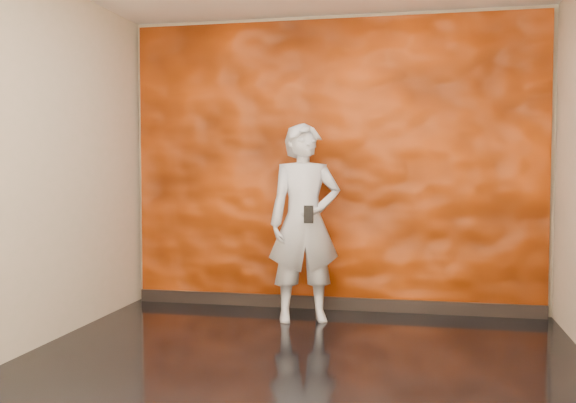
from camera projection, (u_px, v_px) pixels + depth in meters
name	position (u px, v px, depth m)	size (l,w,h in m)	color
room	(293.00, 161.00, 4.19)	(4.02, 4.02, 2.81)	black
feature_wall	(333.00, 165.00, 6.10)	(3.90, 0.06, 2.75)	#DB4608
baseboard	(332.00, 303.00, 6.13)	(3.90, 0.04, 0.12)	black
man	(305.00, 223.00, 5.65)	(0.64, 0.42, 1.75)	#999EAA
phone	(309.00, 214.00, 5.39)	(0.08, 0.02, 0.15)	black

